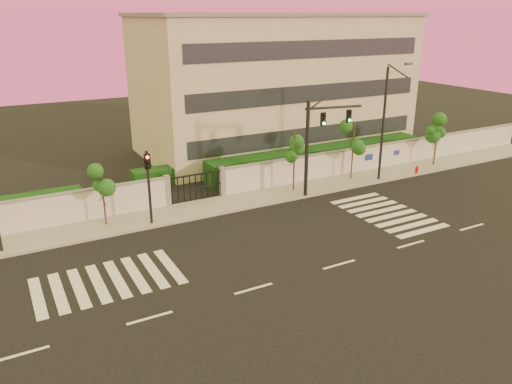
% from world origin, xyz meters
% --- Properties ---
extents(ground, '(120.00, 120.00, 0.00)m').
position_xyz_m(ground, '(0.00, 0.00, 0.00)').
color(ground, black).
rests_on(ground, ground).
extents(sidewalk, '(60.00, 3.00, 0.15)m').
position_xyz_m(sidewalk, '(0.00, 10.50, 0.07)').
color(sidewalk, gray).
rests_on(sidewalk, ground).
extents(perimeter_wall, '(60.00, 0.36, 2.20)m').
position_xyz_m(perimeter_wall, '(0.10, 12.00, 1.07)').
color(perimeter_wall, silver).
rests_on(perimeter_wall, ground).
extents(hedge_row, '(41.00, 4.25, 1.80)m').
position_xyz_m(hedge_row, '(1.17, 14.74, 0.82)').
color(hedge_row, black).
rests_on(hedge_row, ground).
extents(institutional_building, '(24.40, 12.40, 12.25)m').
position_xyz_m(institutional_building, '(9.00, 21.99, 6.16)').
color(institutional_building, '#BAB59D').
rests_on(institutional_building, ground).
extents(road_markings, '(57.00, 7.62, 0.02)m').
position_xyz_m(road_markings, '(-1.58, 3.76, 0.01)').
color(road_markings, silver).
rests_on(road_markings, ground).
extents(street_tree_c, '(1.31, 1.04, 4.02)m').
position_xyz_m(street_tree_c, '(-9.37, 10.70, 2.96)').
color(street_tree_c, '#382314').
rests_on(street_tree_c, ground).
extents(street_tree_d, '(1.51, 1.20, 4.41)m').
position_xyz_m(street_tree_d, '(3.95, 10.52, 3.25)').
color(street_tree_d, '#382314').
rests_on(street_tree_d, ground).
extents(street_tree_e, '(1.33, 1.06, 4.47)m').
position_xyz_m(street_tree_e, '(9.34, 10.70, 3.29)').
color(street_tree_e, '#382314').
rests_on(street_tree_e, ground).
extents(street_tree_f, '(1.58, 1.26, 4.24)m').
position_xyz_m(street_tree_f, '(17.85, 10.34, 3.13)').
color(street_tree_f, '#382314').
rests_on(street_tree_f, ground).
extents(traffic_signal_main, '(4.28, 1.00, 6.81)m').
position_xyz_m(traffic_signal_main, '(4.95, 9.19, 4.31)').
color(traffic_signal_main, black).
rests_on(traffic_signal_main, ground).
extents(traffic_signal_secondary, '(0.36, 0.35, 4.68)m').
position_xyz_m(traffic_signal_secondary, '(-6.91, 9.53, 2.97)').
color(traffic_signal_secondary, black).
rests_on(traffic_signal_secondary, ground).
extents(streetlight_east, '(0.54, 2.17, 9.03)m').
position_xyz_m(streetlight_east, '(11.10, 9.36, 4.88)').
color(streetlight_east, black).
rests_on(streetlight_east, ground).
extents(fire_hydrant, '(0.30, 0.29, 0.77)m').
position_xyz_m(fire_hydrant, '(14.79, 9.24, 0.38)').
color(fire_hydrant, red).
rests_on(fire_hydrant, ground).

